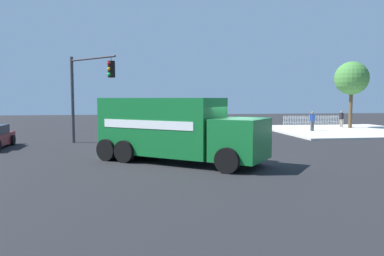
# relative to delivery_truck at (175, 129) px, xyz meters

# --- Properties ---
(ground_plane) EXTENTS (100.00, 100.00, 0.00)m
(ground_plane) POSITION_rel_delivery_truck_xyz_m (-2.48, 0.38, -1.50)
(ground_plane) COLOR black
(sidewalk_corner_near) EXTENTS (12.54, 12.54, 0.14)m
(sidewalk_corner_near) POSITION_rel_delivery_truck_xyz_m (-16.24, -13.38, -1.43)
(sidewalk_corner_near) COLOR beige
(sidewalk_corner_near) RESTS_ON ground
(delivery_truck) EXTENTS (7.56, 6.58, 2.89)m
(delivery_truck) POSITION_rel_delivery_truck_xyz_m (0.00, 0.00, 0.00)
(delivery_truck) COLOR #146B2D
(delivery_truck) RESTS_ON ground
(traffic_light_primary) EXTENTS (3.06, 3.23, 5.51)m
(traffic_light_primary) POSITION_rel_delivery_truck_xyz_m (4.83, -7.18, 2.15)
(traffic_light_primary) COLOR #38383D
(traffic_light_primary) RESTS_ON ground
(pedestrian_near_corner) EXTENTS (0.53, 0.24, 1.63)m
(pedestrian_near_corner) POSITION_rel_delivery_truck_xyz_m (-12.79, -12.71, -0.43)
(pedestrian_near_corner) COLOR #4C4C51
(pedestrian_near_corner) RESTS_ON sidewalk_corner_near
(pedestrian_crossing) EXTENTS (0.27, 0.52, 1.55)m
(pedestrian_crossing) POSITION_rel_delivery_truck_xyz_m (-17.38, -16.11, -0.48)
(pedestrian_crossing) COLOR gray
(pedestrian_crossing) RESTS_ON sidewalk_corner_near
(picket_fence_run) EXTENTS (6.58, 0.05, 0.95)m
(picket_fence_run) POSITION_rel_delivery_truck_xyz_m (-16.24, -19.41, -0.88)
(picket_fence_run) COLOR silver
(picket_fence_run) RESTS_ON sidewalk_corner_near
(shade_tree_near) EXTENTS (3.04, 3.04, 6.08)m
(shade_tree_near) POSITION_rel_delivery_truck_xyz_m (-17.72, -15.19, 3.17)
(shade_tree_near) COLOR brown
(shade_tree_near) RESTS_ON sidewalk_corner_near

